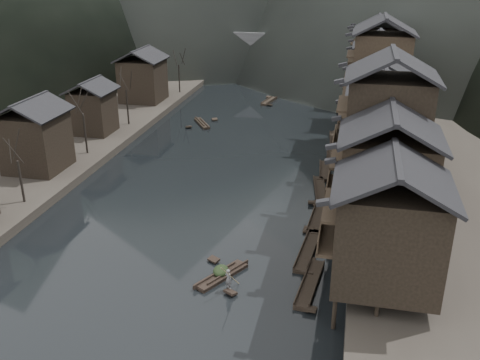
# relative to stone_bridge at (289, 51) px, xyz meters

# --- Properties ---
(water) EXTENTS (300.00, 300.00, 0.00)m
(water) POSITION_rel_stone_bridge_xyz_m (0.00, -72.00, -5.11)
(water) COLOR black
(water) RESTS_ON ground
(left_bank) EXTENTS (40.00, 200.00, 1.20)m
(left_bank) POSITION_rel_stone_bridge_xyz_m (-35.00, -32.00, -4.51)
(left_bank) COLOR #2D2823
(left_bank) RESTS_ON ground
(stilt_houses) EXTENTS (9.00, 67.60, 17.00)m
(stilt_houses) POSITION_rel_stone_bridge_xyz_m (17.28, -52.01, 3.87)
(stilt_houses) COLOR black
(stilt_houses) RESTS_ON ground
(left_houses) EXTENTS (8.10, 53.20, 8.73)m
(left_houses) POSITION_rel_stone_bridge_xyz_m (-20.50, -51.88, 0.55)
(left_houses) COLOR black
(left_houses) RESTS_ON left_bank
(bare_trees) EXTENTS (3.63, 61.57, 7.27)m
(bare_trees) POSITION_rel_stone_bridge_xyz_m (-17.00, -51.90, 1.20)
(bare_trees) COLOR black
(bare_trees) RESTS_ON left_bank
(moored_sampans) EXTENTS (3.25, 60.52, 0.47)m
(moored_sampans) POSITION_rel_stone_bridge_xyz_m (11.98, -51.11, -4.91)
(moored_sampans) COLOR black
(moored_sampans) RESTS_ON water
(midriver_boats) EXTENTS (18.64, 38.57, 0.45)m
(midriver_boats) POSITION_rel_stone_bridge_xyz_m (-1.87, -19.44, -4.91)
(midriver_boats) COLOR black
(midriver_boats) RESTS_ON water
(stone_bridge) EXTENTS (40.00, 6.00, 9.00)m
(stone_bridge) POSITION_rel_stone_bridge_xyz_m (0.00, 0.00, 0.00)
(stone_bridge) COLOR #4C4C4F
(stone_bridge) RESTS_ON ground
(hero_sampan) EXTENTS (3.58, 5.27, 0.44)m
(hero_sampan) POSITION_rel_stone_bridge_xyz_m (5.16, -77.95, -4.91)
(hero_sampan) COLOR black
(hero_sampan) RESTS_ON water
(cargo_heap) EXTENTS (1.22, 1.60, 0.73)m
(cargo_heap) POSITION_rel_stone_bridge_xyz_m (5.03, -77.72, -4.30)
(cargo_heap) COLOR black
(cargo_heap) RESTS_ON hero_sampan
(boatman) EXTENTS (0.75, 0.67, 1.72)m
(boatman) POSITION_rel_stone_bridge_xyz_m (6.13, -79.63, -3.81)
(boatman) COLOR slate
(boatman) RESTS_ON hero_sampan
(bamboo_pole) EXTENTS (0.93, 2.58, 3.04)m
(bamboo_pole) POSITION_rel_stone_bridge_xyz_m (6.33, -79.63, -1.43)
(bamboo_pole) COLOR #8C7A51
(bamboo_pole) RESTS_ON boatman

